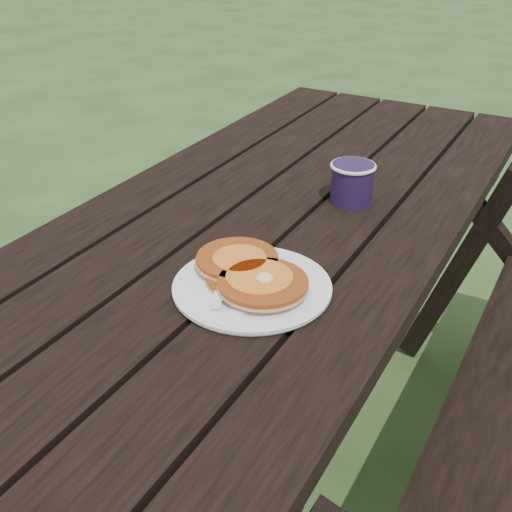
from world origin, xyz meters
The scene contains 7 objects.
ground centered at (0.00, 0.00, 0.00)m, with size 60.00×60.00×0.00m, color #2A411B.
picnic_table centered at (0.00, 0.00, 0.37)m, with size 1.36×1.80×0.75m.
plate centered at (0.12, -0.31, 0.76)m, with size 0.26×0.26×0.01m, color white.
pancake_stack centered at (0.11, -0.30, 0.77)m, with size 0.23×0.20×0.04m.
knife centered at (0.15, -0.35, 0.76)m, with size 0.02×0.18×0.01m, color white.
fork centered at (0.08, -0.35, 0.77)m, with size 0.03×0.16×0.01m, color white, non-canonical shape.
coffee_cup centered at (0.13, 0.11, 0.80)m, with size 0.10×0.10×0.09m.
Camera 1 is at (0.57, -1.11, 1.35)m, focal length 45.00 mm.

